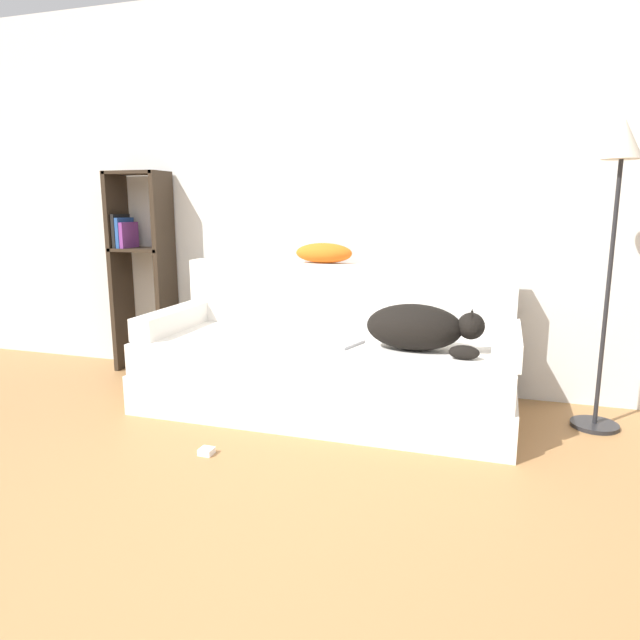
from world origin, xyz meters
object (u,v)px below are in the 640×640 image
(laptop, at_px, (332,342))
(throw_pillow, at_px, (324,253))
(floor_lamp, at_px, (617,197))
(couch, at_px, (325,376))
(bookshelf, at_px, (140,261))
(dog, at_px, (419,327))
(power_adapter, at_px, (207,451))

(laptop, distance_m, throw_pillow, 0.71)
(floor_lamp, bearing_deg, throw_pillow, 172.50)
(couch, relative_size, bookshelf, 1.51)
(dog, relative_size, floor_lamp, 0.39)
(couch, distance_m, power_adapter, 0.93)
(dog, distance_m, bookshelf, 2.25)
(dog, relative_size, throw_pillow, 1.70)
(couch, relative_size, dog, 3.41)
(floor_lamp, bearing_deg, couch, -172.88)
(laptop, relative_size, floor_lamp, 0.22)
(throw_pillow, distance_m, bookshelf, 1.46)
(throw_pillow, bearing_deg, power_adapter, -101.02)
(dog, xyz_separation_m, power_adapter, (-0.96, -0.77, -0.56))
(power_adapter, bearing_deg, couch, 65.08)
(floor_lamp, bearing_deg, power_adapter, -152.53)
(floor_lamp, bearing_deg, dog, -166.04)
(couch, xyz_separation_m, laptop, (0.06, -0.04, 0.23))
(couch, bearing_deg, throw_pillow, 108.24)
(bookshelf, bearing_deg, floor_lamp, -4.30)
(couch, height_order, throw_pillow, throw_pillow)
(dog, bearing_deg, laptop, 178.88)
(bookshelf, bearing_deg, dog, -12.56)
(throw_pillow, relative_size, floor_lamp, 0.23)
(bookshelf, xyz_separation_m, power_adapter, (1.22, -1.26, -0.83))
(laptop, xyz_separation_m, floor_lamp, (1.52, 0.24, 0.85))
(throw_pillow, bearing_deg, dog, -33.25)
(floor_lamp, height_order, power_adapter, floor_lamp)
(power_adapter, bearing_deg, bookshelf, 134.06)
(couch, distance_m, laptop, 0.24)
(dog, distance_m, floor_lamp, 1.26)
(bookshelf, xyz_separation_m, floor_lamp, (3.18, -0.24, 0.46))
(couch, height_order, laptop, laptop)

